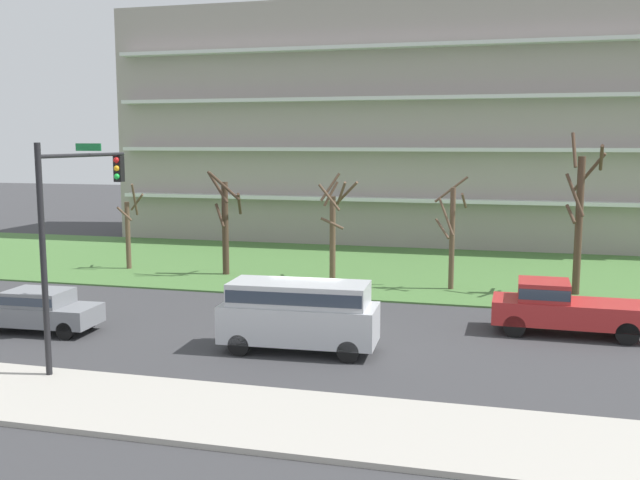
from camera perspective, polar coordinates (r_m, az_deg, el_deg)
The scene contains 13 objects.
ground at distance 26.17m, azimuth -0.61°, elevation -7.63°, with size 160.00×160.00×0.00m, color #38383A.
sidewalk_curb_near at distance 18.93m, azimuth -7.13°, elevation -13.63°, with size 80.00×4.00×0.15m, color #ADA89E.
grass_lawn_strip at distance 39.52m, azimuth 4.71°, elevation -2.29°, with size 80.00×16.00×0.08m, color #477238.
apartment_building at distance 51.95m, azimuth 7.34°, elevation 9.03°, with size 40.65×11.31×16.21m.
tree_far_left at distance 40.32m, azimuth -14.99°, elevation 0.80°, with size 1.30×1.42×4.75m.
tree_left at distance 37.41m, azimuth -7.56°, elevation 1.45°, with size 1.82×2.04×5.50m.
tree_center at distance 35.72m, azimuth 1.08°, elevation 1.12°, with size 1.99×1.98×5.44m.
tree_right at distance 34.00m, azimuth 10.45°, elevation 0.57°, with size 1.57×1.77×5.37m.
tree_far_right at distance 34.20m, azimuth 20.01°, elevation 1.84°, with size 1.79×2.00×7.40m.
pickup_red_near_left at distance 27.58m, azimuth 18.73°, elevation -5.07°, with size 5.44×2.10×1.95m.
sedan_gray_center_left at distance 28.46m, azimuth -21.51°, elevation -5.11°, with size 4.47×1.99×1.57m.
van_silver_center_right at distance 23.93m, azimuth -1.68°, elevation -5.66°, with size 5.28×2.23×2.36m.
traffic_signal_mast at distance 23.26m, azimuth -19.20°, elevation 1.77°, with size 0.90×4.77×6.96m.
Camera 1 is at (6.60, -24.33, 6.99)m, focal length 40.12 mm.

